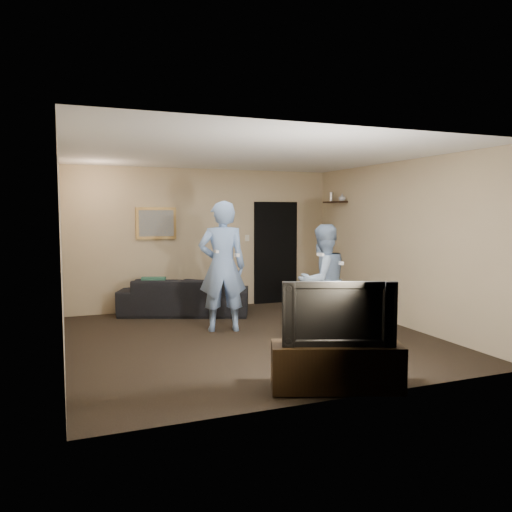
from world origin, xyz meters
name	(u,v)px	position (x,y,z in m)	size (l,w,h in m)	color
ground	(251,338)	(0.00, 0.00, 0.00)	(5.00, 5.00, 0.00)	black
ceiling	(251,154)	(0.00, 0.00, 2.60)	(5.00, 5.00, 0.04)	silver
wall_back	(204,239)	(0.00, 2.50, 1.30)	(5.00, 0.04, 2.60)	tan
wall_front	(345,265)	(0.00, -2.50, 1.30)	(5.00, 0.04, 2.60)	tan
wall_left	(61,253)	(-2.50, 0.00, 1.30)	(0.04, 5.00, 2.60)	tan
wall_right	(398,244)	(2.50, 0.00, 1.30)	(0.04, 5.00, 2.60)	tan
sofa	(185,296)	(-0.50, 2.01, 0.33)	(2.23, 0.87, 0.65)	black
throw_pillow	(154,289)	(-1.04, 2.01, 0.48)	(0.41, 0.13, 0.41)	#1A4E3C
painting_frame	(156,223)	(-0.90, 2.48, 1.60)	(0.72, 0.05, 0.57)	olive
painting_canvas	(156,223)	(-0.90, 2.45, 1.60)	(0.62, 0.01, 0.47)	slate
doorway	(276,253)	(1.45, 2.47, 1.00)	(0.90, 0.06, 2.00)	black
light_switch	(247,238)	(0.85, 2.48, 1.30)	(0.08, 0.02, 0.12)	silver
wall_shelf	(335,202)	(2.39, 1.80, 1.99)	(0.20, 0.60, 0.03)	black
shelf_vase	(342,197)	(2.39, 1.54, 2.07)	(0.13, 0.13, 0.14)	#ABACB0
shelf_figurine	(331,197)	(2.39, 1.95, 2.09)	(0.06, 0.06, 0.18)	white
tv_console	(337,367)	(0.05, -2.29, 0.25)	(1.31, 0.42, 0.47)	black
television	(337,312)	(0.05, -2.29, 0.81)	(1.12, 0.15, 0.64)	black
wii_player_left	(222,266)	(-0.25, 0.58, 0.98)	(0.80, 0.61, 1.97)	#7A9DD5
wii_player_right	(323,281)	(0.96, -0.33, 0.81)	(0.88, 0.73, 1.63)	#7F98B8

